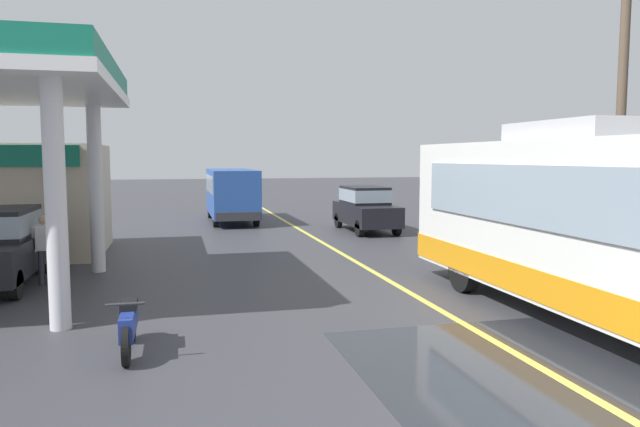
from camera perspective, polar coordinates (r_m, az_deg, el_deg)
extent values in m
plane|color=#38383D|center=(25.09, -2.12, -1.46)|extent=(120.00, 120.00, 0.00)
cube|color=#D8CC4C|center=(20.27, 0.75, -3.10)|extent=(0.16, 50.00, 0.01)
cube|color=#26282D|center=(8.86, 18.01, -14.68)|extent=(4.08, 5.15, 0.01)
cube|color=white|center=(11.39, 26.53, -0.86)|extent=(2.50, 11.00, 2.90)
cube|color=orange|center=(11.55, 26.30, -6.29)|extent=(2.54, 11.04, 0.56)
cube|color=#8C9EAD|center=(10.58, 21.38, 1.35)|extent=(0.06, 9.35, 1.10)
cube|color=#B2B2B7|center=(12.12, 23.79, 7.32)|extent=(1.60, 2.80, 0.36)
cylinder|color=black|center=(13.70, 13.71, -5.28)|extent=(0.30, 1.00, 1.00)
cylinder|color=black|center=(14.83, 21.30, -4.69)|extent=(0.30, 1.00, 1.00)
cylinder|color=silver|center=(11.17, -24.13, 1.31)|extent=(0.36, 0.36, 4.60)
cylinder|color=silver|center=(16.50, -20.79, 2.61)|extent=(0.36, 0.36, 4.60)
cylinder|color=black|center=(14.16, -27.30, -6.13)|extent=(0.20, 0.64, 0.64)
cylinder|color=black|center=(17.05, -24.96, -4.16)|extent=(0.20, 0.64, 0.64)
cube|color=#264C9E|center=(27.94, -8.52, 2.05)|extent=(2.00, 6.00, 2.10)
cube|color=#8C9EAD|center=(27.92, -8.54, 2.87)|extent=(2.04, 5.10, 0.80)
cube|color=#2D2D33|center=(24.98, -7.85, -0.29)|extent=(1.90, 0.16, 0.36)
cylinder|color=black|center=(25.97, -10.02, -0.46)|extent=(0.22, 0.76, 0.76)
cylinder|color=black|center=(26.14, -6.17, -0.37)|extent=(0.22, 0.76, 0.76)
cylinder|color=black|center=(29.94, -10.53, 0.30)|extent=(0.22, 0.76, 0.76)
cylinder|color=black|center=(30.09, -7.18, 0.37)|extent=(0.22, 0.76, 0.76)
cylinder|color=black|center=(9.19, -18.18, -12.00)|extent=(0.10, 0.60, 0.60)
cylinder|color=black|center=(10.34, -17.68, -10.03)|extent=(0.10, 0.60, 0.60)
cube|color=navy|center=(9.71, -17.95, -9.82)|extent=(0.20, 1.30, 0.36)
cube|color=black|center=(9.80, -17.92, -8.35)|extent=(0.24, 0.60, 0.12)
cylinder|color=#2D2D33|center=(9.08, -18.27, -8.28)|extent=(0.55, 0.04, 0.04)
cylinder|color=#33333F|center=(15.53, -25.26, -4.73)|extent=(0.14, 0.14, 0.82)
cylinder|color=#33333F|center=(15.49, -24.60, -4.73)|extent=(0.14, 0.14, 0.82)
cube|color=silver|center=(15.41, -25.04, -2.13)|extent=(0.36, 0.22, 0.60)
sphere|color=tan|center=(15.36, -25.10, -0.54)|extent=(0.22, 0.22, 0.22)
cylinder|color=silver|center=(15.46, -25.87, -2.32)|extent=(0.09, 0.09, 0.58)
cylinder|color=silver|center=(15.37, -24.19, -2.30)|extent=(0.09, 0.09, 0.58)
cube|color=black|center=(24.14, 4.46, -0.03)|extent=(1.70, 4.20, 0.80)
cube|color=black|center=(24.27, 4.32, 1.78)|extent=(1.50, 2.31, 0.70)
cube|color=#8C9EAD|center=(24.27, 4.32, 1.78)|extent=(1.53, 2.35, 0.49)
cylinder|color=black|center=(22.54, 3.83, -1.44)|extent=(0.20, 0.64, 0.64)
cylinder|color=black|center=(23.03, 7.39, -1.32)|extent=(0.20, 0.64, 0.64)
cylinder|color=black|center=(25.39, 1.78, -0.65)|extent=(0.20, 0.64, 0.64)
cylinder|color=black|center=(25.84, 4.99, -0.57)|extent=(0.20, 0.64, 0.64)
cylinder|color=brown|center=(17.02, 27.02, 8.92)|extent=(0.24, 0.24, 8.44)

